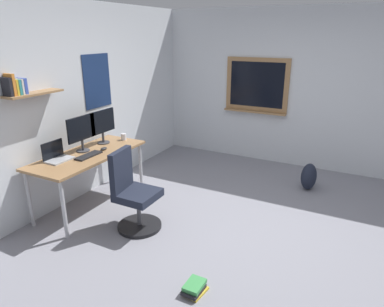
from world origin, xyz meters
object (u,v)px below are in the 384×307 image
(desk, at_px, (89,158))
(coffee_mug, at_px, (124,137))
(monitor_secondary, at_px, (102,124))
(computer_mouse, at_px, (104,149))
(backpack, at_px, (309,177))
(book_stack_on_floor, at_px, (195,288))
(office_chair, at_px, (133,196))
(keyboard, at_px, (89,156))
(monitor_primary, at_px, (82,131))
(laptop, at_px, (57,156))

(desk, distance_m, coffee_mug, 0.69)
(monitor_secondary, bearing_deg, coffee_mug, -29.78)
(computer_mouse, relative_size, coffee_mug, 1.13)
(backpack, bearing_deg, book_stack_on_floor, 169.52)
(office_chair, height_order, keyboard, office_chair)
(monitor_primary, relative_size, book_stack_on_floor, 1.93)
(book_stack_on_floor, bearing_deg, keyboard, 67.90)
(book_stack_on_floor, bearing_deg, laptop, 77.05)
(office_chair, bearing_deg, computer_mouse, 62.76)
(keyboard, xyz_separation_m, book_stack_on_floor, (-0.76, -1.87, -0.71))
(desk, bearing_deg, backpack, -52.72)
(monitor_primary, height_order, keyboard, monitor_primary)
(keyboard, bearing_deg, book_stack_on_floor, -112.10)
(keyboard, relative_size, book_stack_on_floor, 1.54)
(monitor_secondary, height_order, backpack, monitor_secondary)
(monitor_secondary, height_order, keyboard, monitor_secondary)
(laptop, height_order, monitor_primary, monitor_primary)
(monitor_primary, xyz_separation_m, book_stack_on_floor, (-0.88, -2.07, -0.97))
(keyboard, height_order, coffee_mug, coffee_mug)
(laptop, xyz_separation_m, keyboard, (0.27, -0.24, -0.04))
(office_chair, height_order, computer_mouse, office_chair)
(office_chair, relative_size, monitor_primary, 2.05)
(desk, bearing_deg, computer_mouse, -22.74)
(office_chair, xyz_separation_m, backpack, (2.04, -1.64, -0.21))
(keyboard, bearing_deg, coffee_mug, 3.76)
(office_chair, height_order, backpack, office_chair)
(monitor_primary, xyz_separation_m, computer_mouse, (0.16, -0.19, -0.25))
(monitor_secondary, relative_size, coffee_mug, 5.04)
(keyboard, bearing_deg, laptop, 138.48)
(monitor_secondary, height_order, book_stack_on_floor, monitor_secondary)
(office_chair, xyz_separation_m, monitor_secondary, (0.60, 0.92, 0.60))
(monitor_primary, distance_m, book_stack_on_floor, 2.44)
(keyboard, relative_size, computer_mouse, 3.56)
(office_chair, distance_m, monitor_secondary, 1.26)
(coffee_mug, bearing_deg, backpack, -63.88)
(monitor_primary, relative_size, keyboard, 1.25)
(laptop, height_order, monitor_secondary, monitor_secondary)
(desk, height_order, computer_mouse, computer_mouse)
(office_chair, distance_m, book_stack_on_floor, 1.37)
(book_stack_on_floor, bearing_deg, monitor_secondary, 58.44)
(desk, height_order, monitor_secondary, monitor_secondary)
(monitor_primary, bearing_deg, backpack, -54.49)
(backpack, bearing_deg, computer_mouse, 125.12)
(laptop, distance_m, coffee_mug, 1.05)
(keyboard, distance_m, backpack, 3.12)
(monitor_primary, xyz_separation_m, keyboard, (-0.12, -0.19, -0.26))
(monitor_primary, xyz_separation_m, monitor_secondary, (0.39, 0.00, 0.00))
(computer_mouse, xyz_separation_m, coffee_mug, (0.48, 0.05, 0.03))
(office_chair, xyz_separation_m, keyboard, (0.09, 0.73, 0.34))
(computer_mouse, relative_size, backpack, 0.26)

